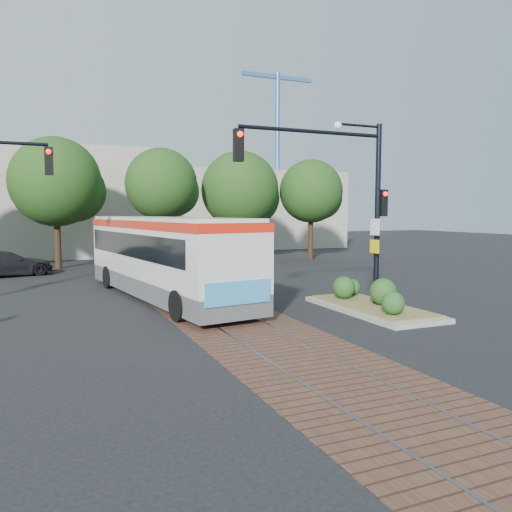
{
  "coord_description": "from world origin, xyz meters",
  "views": [
    {
      "loc": [
        -5.25,
        -14.65,
        3.3
      ],
      "look_at": [
        2.36,
        3.19,
        1.6
      ],
      "focal_mm": 35.0,
      "sensor_mm": 36.0,
      "label": 1
    }
  ],
  "objects_px": {
    "parked_car": "(6,264)",
    "signal_pole_main": "(347,186)",
    "traffic_island": "(370,301)",
    "city_bus": "(163,253)"
  },
  "relations": [
    {
      "from": "parked_car",
      "to": "signal_pole_main",
      "type": "bearing_deg",
      "value": -159.86
    },
    {
      "from": "traffic_island",
      "to": "signal_pole_main",
      "type": "relative_size",
      "value": 0.87
    },
    {
      "from": "city_bus",
      "to": "traffic_island",
      "type": "height_order",
      "value": "city_bus"
    },
    {
      "from": "city_bus",
      "to": "signal_pole_main",
      "type": "relative_size",
      "value": 1.98
    },
    {
      "from": "city_bus",
      "to": "traffic_island",
      "type": "distance_m",
      "value": 7.94
    },
    {
      "from": "traffic_island",
      "to": "parked_car",
      "type": "bearing_deg",
      "value": 128.79
    },
    {
      "from": "signal_pole_main",
      "to": "parked_car",
      "type": "distance_m",
      "value": 18.68
    },
    {
      "from": "city_bus",
      "to": "parked_car",
      "type": "height_order",
      "value": "city_bus"
    },
    {
      "from": "city_bus",
      "to": "traffic_island",
      "type": "relative_size",
      "value": 2.28
    },
    {
      "from": "city_bus",
      "to": "parked_car",
      "type": "relative_size",
      "value": 2.62
    }
  ]
}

